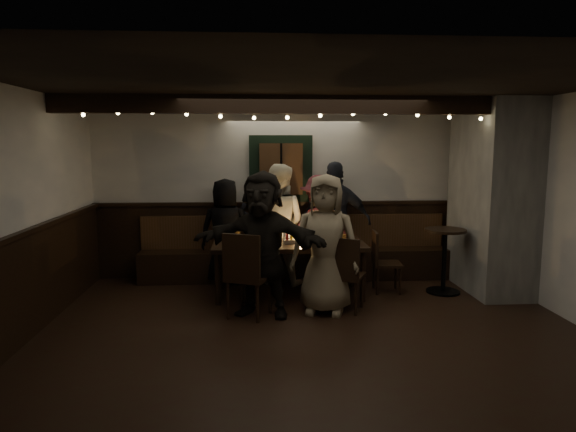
{
  "coord_description": "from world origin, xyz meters",
  "views": [
    {
      "loc": [
        -0.62,
        -5.28,
        2.03
      ],
      "look_at": [
        -0.15,
        1.6,
        1.05
      ],
      "focal_mm": 32.0,
      "sensor_mm": 36.0,
      "label": 1
    }
  ],
  "objects": [
    {
      "name": "person_c",
      "position": [
        -0.27,
        2.04,
        0.87
      ],
      "size": [
        1.02,
        0.9,
        1.74
      ],
      "primitive_type": "imported",
      "rotation": [
        0.0,
        0.0,
        2.81
      ],
      "color": "beige",
      "rests_on": "ground"
    },
    {
      "name": "person_f",
      "position": [
        -0.52,
        0.63,
        0.86
      ],
      "size": [
        1.67,
        1.0,
        1.72
      ],
      "primitive_type": "imported",
      "rotation": [
        0.0,
        0.0,
        -0.33
      ],
      "color": "black",
      "rests_on": "ground"
    },
    {
      "name": "high_top",
      "position": [
        1.97,
        1.38,
        0.56
      ],
      "size": [
        0.55,
        0.55,
        0.88
      ],
      "color": "black",
      "rests_on": "ground"
    },
    {
      "name": "person_a",
      "position": [
        -1.02,
        2.09,
        0.77
      ],
      "size": [
        0.78,
        0.54,
        1.53
      ],
      "primitive_type": "imported",
      "rotation": [
        0.0,
        0.0,
        3.07
      ],
      "color": "black",
      "rests_on": "ground"
    },
    {
      "name": "chair_near_left",
      "position": [
        -0.72,
        0.5,
        0.57
      ],
      "size": [
        0.61,
        0.61,
        1.02
      ],
      "color": "black",
      "rests_on": "ground"
    },
    {
      "name": "person_g",
      "position": [
        0.23,
        0.67,
        0.84
      ],
      "size": [
        0.93,
        0.73,
        1.68
      ],
      "primitive_type": "imported",
      "rotation": [
        0.0,
        0.0,
        -0.26
      ],
      "color": "gray",
      "rests_on": "ground"
    },
    {
      "name": "person_e",
      "position": [
        0.59,
        2.14,
        0.88
      ],
      "size": [
        1.08,
        0.57,
        1.77
      ],
      "primitive_type": "imported",
      "rotation": [
        0.0,
        0.0,
        3.01
      ],
      "color": "#1F222B",
      "rests_on": "ground"
    },
    {
      "name": "person_d",
      "position": [
        0.35,
        2.02,
        0.79
      ],
      "size": [
        1.03,
        0.6,
        1.58
      ],
      "primitive_type": "imported",
      "rotation": [
        0.0,
        0.0,
        3.15
      ],
      "color": "#4E1F25",
      "rests_on": "ground"
    },
    {
      "name": "room",
      "position": [
        1.07,
        1.42,
        1.07
      ],
      "size": [
        6.02,
        5.01,
        2.62
      ],
      "color": "black",
      "rests_on": "ground"
    },
    {
      "name": "person_b",
      "position": [
        -0.56,
        2.1,
        0.8
      ],
      "size": [
        0.68,
        0.57,
        1.59
      ],
      "primitive_type": "imported",
      "rotation": [
        0.0,
        0.0,
        2.77
      ],
      "color": "black",
      "rests_on": "ground"
    },
    {
      "name": "chair_near_right",
      "position": [
        0.46,
        0.66,
        0.52
      ],
      "size": [
        0.55,
        0.55,
        0.92
      ],
      "color": "black",
      "rests_on": "ground"
    },
    {
      "name": "chair_end",
      "position": [
        1.13,
        1.48,
        0.47
      ],
      "size": [
        0.41,
        0.41,
        0.84
      ],
      "color": "black",
      "rests_on": "ground"
    },
    {
      "name": "dining_table",
      "position": [
        -0.15,
        1.4,
        0.66
      ],
      "size": [
        2.01,
        0.86,
        0.87
      ],
      "color": "black",
      "rests_on": "ground"
    }
  ]
}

